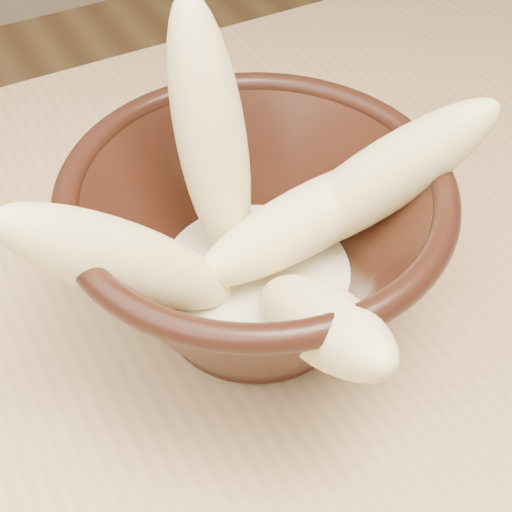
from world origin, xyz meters
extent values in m
cube|color=tan|center=(0.00, 0.00, 0.73)|extent=(1.20, 0.80, 0.04)
cylinder|color=tan|center=(0.54, 0.34, 0.35)|extent=(0.05, 0.05, 0.71)
cylinder|color=black|center=(-0.10, 0.04, 0.76)|extent=(0.10, 0.10, 0.01)
cylinder|color=black|center=(-0.10, 0.04, 0.78)|extent=(0.10, 0.10, 0.01)
torus|color=black|center=(-0.10, 0.04, 0.87)|extent=(0.23, 0.23, 0.02)
cylinder|color=beige|center=(-0.10, 0.04, 0.79)|extent=(0.13, 0.13, 0.02)
ellipsoid|color=#EED88C|center=(-0.11, 0.08, 0.88)|extent=(0.04, 0.09, 0.17)
ellipsoid|color=#EED88C|center=(-0.18, 0.03, 0.85)|extent=(0.15, 0.05, 0.14)
ellipsoid|color=#EED88C|center=(-0.03, 0.02, 0.85)|extent=(0.15, 0.11, 0.14)
ellipsoid|color=#EED88C|center=(-0.07, 0.03, 0.83)|extent=(0.16, 0.04, 0.07)
ellipsoid|color=#EED88C|center=(-0.11, -0.04, 0.84)|extent=(0.06, 0.15, 0.12)
camera|label=1|loc=(-0.24, -0.23, 1.13)|focal=50.00mm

